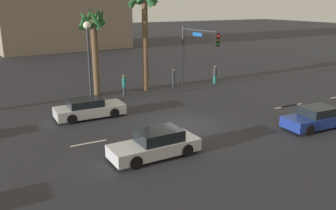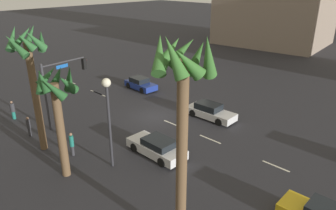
# 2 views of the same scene
# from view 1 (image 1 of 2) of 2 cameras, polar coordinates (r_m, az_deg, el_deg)

# --- Properties ---
(ground_plane) EXTENTS (220.00, 220.00, 0.00)m
(ground_plane) POSITION_cam_1_polar(r_m,az_deg,el_deg) (22.03, 2.81, -3.27)
(ground_plane) COLOR #28282D
(lane_stripe_2) EXTENTS (1.99, 0.14, 0.01)m
(lane_stripe_2) POSITION_cam_1_polar(r_m,az_deg,el_deg) (19.75, -12.63, -6.00)
(lane_stripe_2) COLOR silver
(lane_stripe_2) RESTS_ON ground_plane
(lane_stripe_3) EXTENTS (1.84, 0.14, 0.01)m
(lane_stripe_3) POSITION_cam_1_polar(r_m,az_deg,el_deg) (21.09, -1.98, -4.15)
(lane_stripe_3) COLOR silver
(lane_stripe_3) RESTS_ON ground_plane
(lane_stripe_4) EXTENTS (2.22, 0.14, 0.01)m
(lane_stripe_4) POSITION_cam_1_polar(r_m,az_deg,el_deg) (27.35, 18.51, -0.22)
(lane_stripe_4) COLOR silver
(lane_stripe_4) RESTS_ON ground_plane
(lane_stripe_5) EXTENTS (2.10, 0.14, 0.01)m
(lane_stripe_5) POSITION_cam_1_polar(r_m,az_deg,el_deg) (27.73, 19.27, -0.07)
(lane_stripe_5) COLOR silver
(lane_stripe_5) RESTS_ON ground_plane
(car_0) EXTENTS (4.53, 1.90, 1.33)m
(car_0) POSITION_cam_1_polar(r_m,az_deg,el_deg) (17.52, -1.99, -6.37)
(car_0) COLOR silver
(car_0) RESTS_ON ground_plane
(car_2) EXTENTS (4.01, 1.96, 1.30)m
(car_2) POSITION_cam_1_polar(r_m,az_deg,el_deg) (23.16, 22.59, -2.00)
(car_2) COLOR navy
(car_2) RESTS_ON ground_plane
(car_4) EXTENTS (4.50, 1.91, 1.27)m
(car_4) POSITION_cam_1_polar(r_m,az_deg,el_deg) (23.92, -12.62, -0.57)
(car_4) COLOR silver
(car_4) RESTS_ON ground_plane
(traffic_signal) EXTENTS (0.77, 4.36, 5.50)m
(traffic_signal) POSITION_cam_1_polar(r_m,az_deg,el_deg) (28.66, 4.33, 8.92)
(traffic_signal) COLOR #38383D
(traffic_signal) RESTS_ON ground_plane
(streetlamp) EXTENTS (0.56, 0.56, 6.06)m
(streetlamp) POSITION_cam_1_polar(r_m,az_deg,el_deg) (26.36, -12.69, 9.08)
(streetlamp) COLOR #2D2D33
(streetlamp) RESTS_ON ground_plane
(pedestrian_0) EXTENTS (0.32, 0.32, 1.63)m
(pedestrian_0) POSITION_cam_1_polar(r_m,az_deg,el_deg) (31.77, 0.87, 4.42)
(pedestrian_0) COLOR #333338
(pedestrian_0) RESTS_ON ground_plane
(pedestrian_1) EXTENTS (0.44, 0.44, 1.67)m
(pedestrian_1) POSITION_cam_1_polar(r_m,az_deg,el_deg) (33.64, 7.55, 4.96)
(pedestrian_1) COLOR #1E7266
(pedestrian_1) RESTS_ON ground_plane
(pedestrian_2) EXTENTS (0.40, 0.40, 1.75)m
(pedestrian_2) POSITION_cam_1_polar(r_m,az_deg,el_deg) (28.93, -7.08, 3.28)
(pedestrian_2) COLOR #333338
(pedestrian_2) RESTS_ON ground_plane
(palm_tree_1) EXTENTS (2.42, 2.45, 7.14)m
(palm_tree_1) POSITION_cam_1_polar(r_m,az_deg,el_deg) (29.10, -11.95, 11.58)
(palm_tree_1) COLOR brown
(palm_tree_1) RESTS_ON ground_plane
(palm_tree_2) EXTENTS (2.67, 2.82, 8.86)m
(palm_tree_2) POSITION_cam_1_polar(r_m,az_deg,el_deg) (30.05, -3.73, 14.60)
(palm_tree_2) COLOR brown
(palm_tree_2) RESTS_ON ground_plane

